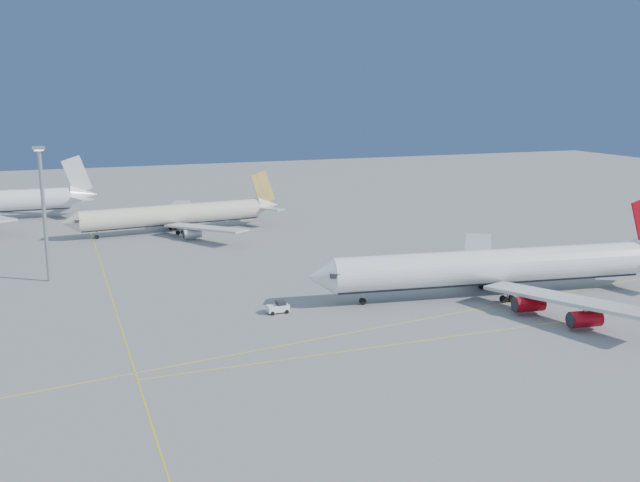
# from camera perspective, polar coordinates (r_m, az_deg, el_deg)

# --- Properties ---
(ground) EXTENTS (500.00, 500.00, 0.00)m
(ground) POSITION_cam_1_polar(r_m,az_deg,el_deg) (118.42, 4.46, -5.85)
(ground) COLOR slate
(ground) RESTS_ON ground
(taxiway_lines) EXTENTS (118.86, 140.00, 0.02)m
(taxiway_lines) POSITION_cam_1_polar(r_m,az_deg,el_deg) (118.97, -3.32, -5.74)
(taxiway_lines) COLOR gold
(taxiway_lines) RESTS_ON ground
(airliner_virgin) EXTENTS (70.52, 62.87, 17.41)m
(airliner_virgin) POSITION_cam_1_polar(r_m,az_deg,el_deg) (131.33, 14.20, -2.01)
(airliner_virgin) COLOR white
(airliner_virgin) RESTS_ON ground
(airliner_etihad) EXTENTS (57.21, 52.60, 14.92)m
(airliner_etihad) POSITION_cam_1_polar(r_m,az_deg,el_deg) (188.18, -11.35, 2.09)
(airliner_etihad) COLOR beige
(airliner_etihad) RESTS_ON ground
(pushback_tug) EXTENTS (3.67, 2.34, 2.02)m
(pushback_tug) POSITION_cam_1_polar(r_m,az_deg,el_deg) (118.69, -3.34, -5.32)
(pushback_tug) COLOR white
(pushback_tug) RESTS_ON ground
(light_mast) EXTENTS (2.24, 2.24, 25.91)m
(light_mast) POSITION_cam_1_polar(r_m,az_deg,el_deg) (144.54, -21.27, 2.86)
(light_mast) COLOR gray
(light_mast) RESTS_ON ground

